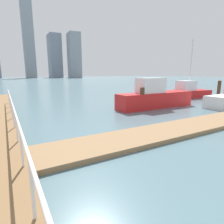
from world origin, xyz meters
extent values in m
plane|color=slate|center=(0.00, 20.00, 0.00)|extent=(300.00, 300.00, 0.00)
cube|color=#93704C|center=(4.13, 11.78, 0.09)|extent=(15.25, 2.00, 0.18)
cylinder|color=white|center=(-3.15, 8.78, 0.93)|extent=(0.06, 0.06, 1.05)
cylinder|color=white|center=(-3.15, 10.78, 0.93)|extent=(0.06, 0.06, 1.05)
cylinder|color=white|center=(-3.15, 12.78, 0.93)|extent=(0.06, 0.06, 1.05)
cylinder|color=white|center=(-3.15, 14.77, 0.93)|extent=(0.06, 0.06, 1.05)
cylinder|color=white|center=(-3.15, 16.77, 0.93)|extent=(0.06, 0.06, 1.05)
cylinder|color=white|center=(-3.15, 18.77, 0.93)|extent=(0.06, 0.06, 1.05)
cylinder|color=white|center=(-3.15, 20.77, 0.93)|extent=(0.06, 0.06, 1.05)
cylinder|color=white|center=(-3.15, 22.77, 0.93)|extent=(0.06, 0.06, 1.05)
cylinder|color=white|center=(-3.15, 9.78, 1.45)|extent=(0.06, 25.99, 0.06)
cylinder|color=#473826|center=(14.60, 16.42, 1.02)|extent=(0.31, 0.31, 2.03)
cylinder|color=#473826|center=(5.26, 16.51, 0.85)|extent=(0.33, 0.33, 1.70)
cube|color=red|center=(7.12, 17.07, 0.61)|extent=(6.86, 1.54, 1.21)
cube|color=white|center=(6.52, 17.07, 1.79)|extent=(2.21, 1.21, 1.16)
cube|color=red|center=(14.98, 20.10, 0.41)|extent=(5.36, 2.52, 0.83)
cube|color=white|center=(14.46, 20.15, 1.36)|extent=(1.90, 1.76, 1.07)
cylinder|color=silver|center=(14.98, 20.10, 3.58)|extent=(0.12, 0.12, 5.51)
cube|color=#8C939E|center=(12.23, 135.38, 22.28)|extent=(6.54, 7.46, 44.56)
cube|color=gray|center=(28.18, 138.00, 14.03)|extent=(7.31, 12.02, 28.05)
cube|color=#8C939E|center=(39.42, 131.27, 14.43)|extent=(8.23, 11.21, 28.87)
camera|label=1|loc=(-3.37, 5.89, 2.70)|focal=29.93mm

